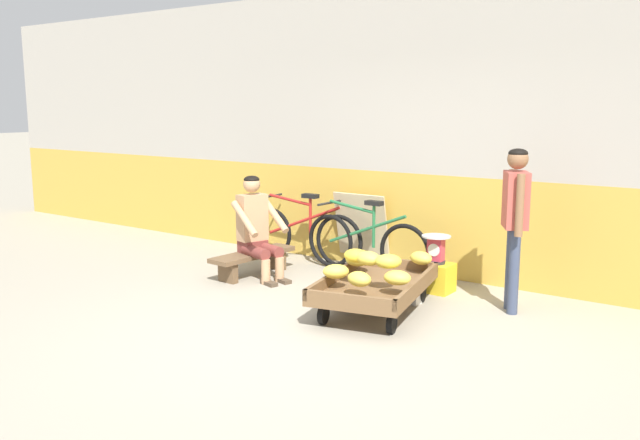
% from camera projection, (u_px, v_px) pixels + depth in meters
% --- Properties ---
extents(ground_plane, '(80.00, 80.00, 0.00)m').
position_uv_depth(ground_plane, '(293.00, 341.00, 5.54)').
color(ground_plane, gray).
extents(back_wall, '(16.00, 0.30, 3.24)m').
position_uv_depth(back_wall, '(445.00, 132.00, 7.46)').
color(back_wall, gold).
rests_on(back_wall, ground).
extents(banana_cart, '(1.14, 1.59, 0.36)m').
position_uv_depth(banana_cart, '(375.00, 287.00, 6.26)').
color(banana_cart, brown).
rests_on(banana_cart, ground).
extents(banana_pile, '(0.98, 1.28, 0.25)m').
position_uv_depth(banana_pile, '(372.00, 264.00, 6.23)').
color(banana_pile, yellow).
rests_on(banana_pile, banana_cart).
extents(low_bench, '(0.38, 1.12, 0.27)m').
position_uv_depth(low_bench, '(253.00, 258.00, 7.62)').
color(low_bench, brown).
rests_on(low_bench, ground).
extents(vendor_seated, '(0.73, 0.59, 1.14)m').
position_uv_depth(vendor_seated, '(257.00, 227.00, 7.49)').
color(vendor_seated, tan).
rests_on(vendor_seated, ground).
extents(plastic_crate, '(0.36, 0.28, 0.30)m').
position_uv_depth(plastic_crate, '(435.00, 277.00, 6.98)').
color(plastic_crate, gold).
rests_on(plastic_crate, ground).
extents(weighing_scale, '(0.30, 0.30, 0.29)m').
position_uv_depth(weighing_scale, '(436.00, 249.00, 6.92)').
color(weighing_scale, '#28282D').
rests_on(weighing_scale, plastic_crate).
extents(bicycle_near_left, '(1.66, 0.48, 0.86)m').
position_uv_depth(bicycle_near_left, '(303.00, 234.00, 8.24)').
color(bicycle_near_left, black).
rests_on(bicycle_near_left, ground).
extents(bicycle_far_left, '(1.66, 0.48, 0.86)m').
position_uv_depth(bicycle_far_left, '(366.00, 244.00, 7.68)').
color(bicycle_far_left, black).
rests_on(bicycle_far_left, ground).
extents(sign_board, '(0.70, 0.21, 0.89)m').
position_uv_depth(sign_board, '(362.00, 230.00, 8.03)').
color(sign_board, '#C6B289').
rests_on(sign_board, ground).
extents(customer_adult, '(0.33, 0.44, 1.53)m').
position_uv_depth(customer_adult, '(515.00, 211.00, 6.18)').
color(customer_adult, '#38425B').
rests_on(customer_adult, ground).
extents(shopping_bag, '(0.18, 0.12, 0.24)m').
position_uv_depth(shopping_bag, '(411.00, 291.00, 6.56)').
color(shopping_bag, silver).
rests_on(shopping_bag, ground).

